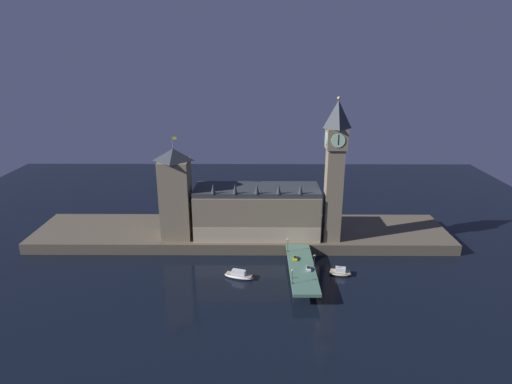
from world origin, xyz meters
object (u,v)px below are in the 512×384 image
victoria_tower (176,194)px  boat_downstream (340,272)px  car_southbound_lead (308,269)px  street_lamp_far (288,243)px  street_lamp_near (292,275)px  pedestrian_near_rail (292,277)px  clock_tower (335,167)px  boat_upstream (239,275)px  car_northbound_lead (295,258)px  street_lamp_mid (314,259)px

victoria_tower → boat_downstream: size_ratio=4.81×
car_southbound_lead → street_lamp_far: (-7.89, 17.84, 3.65)m
street_lamp_far → street_lamp_near: bearing=-90.0°
street_lamp_near → pedestrian_near_rail: bearing=84.7°
victoria_tower → boat_downstream: bearing=-20.8°
boat_downstream → clock_tower: bearing=90.9°
pedestrian_near_rail → boat_upstream: pedestrian_near_rail is taller
clock_tower → car_northbound_lead: bearing=-130.3°
victoria_tower → pedestrian_near_rail: victoria_tower is taller
car_southbound_lead → boat_upstream: car_southbound_lead is taller
car_northbound_lead → car_southbound_lead: car_southbound_lead is taller
car_southbound_lead → boat_downstream: (15.50, 6.83, -5.56)m
clock_tower → street_lamp_mid: bearing=-111.7°
victoria_tower → boat_upstream: bearing=-45.5°
car_northbound_lead → pedestrian_near_rail: bearing=-98.2°
victoria_tower → car_southbound_lead: 76.68m
victoria_tower → boat_upstream: (32.96, -33.55, -27.41)m
car_northbound_lead → victoria_tower: bearing=155.4°
pedestrian_near_rail → street_lamp_far: street_lamp_far is taller
street_lamp_far → clock_tower: bearing=34.6°
car_northbound_lead → street_lamp_near: (-2.90, -21.64, 3.54)m
car_southbound_lead → street_lamp_far: 19.84m
street_lamp_far → boat_downstream: 27.44m
car_southbound_lead → street_lamp_near: (-7.89, -11.60, 3.48)m
clock_tower → car_northbound_lead: size_ratio=16.33×
car_southbound_lead → boat_downstream: size_ratio=0.37×
street_lamp_mid → clock_tower: bearing=68.3°
car_northbound_lead → pedestrian_near_rail: 17.48m
victoria_tower → pedestrian_near_rail: 74.61m
clock_tower → boat_downstream: bearing=-89.1°
victoria_tower → car_southbound_lead: size_ratio=12.98×
street_lamp_near → street_lamp_mid: bearing=53.8°
boat_upstream → street_lamp_near: bearing=-33.4°
clock_tower → car_southbound_lead: size_ratio=17.75×
boat_upstream → clock_tower: bearing=33.6°
street_lamp_far → street_lamp_mid: bearing=-53.8°
pedestrian_near_rail → victoria_tower: bearing=141.8°
clock_tower → boat_downstream: 49.97m
car_northbound_lead → street_lamp_far: size_ratio=0.63×
street_lamp_mid → boat_downstream: size_ratio=0.55×
car_southbound_lead → clock_tower: bearing=65.9°
street_lamp_far → victoria_tower: bearing=161.1°
car_southbound_lead → boat_downstream: 17.83m
victoria_tower → boat_upstream: 54.43m
victoria_tower → car_southbound_lead: (63.51, -36.88, -22.04)m
street_lamp_near → car_northbound_lead: bearing=82.4°
street_lamp_mid → boat_downstream: (12.61, 3.72, -8.60)m
car_southbound_lead → pedestrian_near_rail: size_ratio=2.55×
clock_tower → street_lamp_mid: clock_tower is taller
street_lamp_mid → victoria_tower: bearing=153.0°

